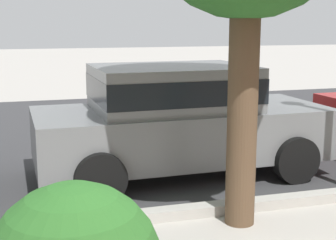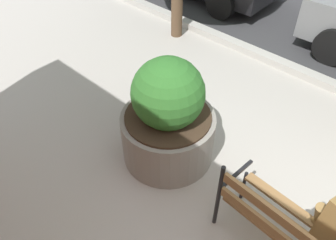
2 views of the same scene
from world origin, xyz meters
name	(u,v)px [view 2 (image 2 of 2)]	position (x,y,z in m)	size (l,w,h in m)	color
concrete_planter	(168,120)	(-2.09, 0.09, 0.61)	(1.15, 1.15, 1.43)	gray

